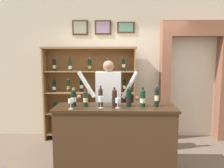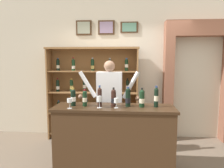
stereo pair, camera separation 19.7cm
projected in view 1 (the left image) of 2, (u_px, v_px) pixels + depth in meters
The scene contains 15 objects.
back_wall at pixel (125, 67), 4.86m from camera, with size 12.00×0.19×3.12m.
wine_shelf at pixel (90, 91), 4.66m from camera, with size 1.97×0.35×1.98m.
archway_doorway at pixel (192, 74), 4.70m from camera, with size 1.42×0.45×2.52m.
tasting_counter at pixel (115, 138), 3.37m from camera, with size 1.86×0.58×1.02m.
shopkeeper at pixel (108, 97), 3.85m from camera, with size 1.11×0.22×1.71m.
tasting_bottle_riserva at pixel (74, 97), 3.31m from camera, with size 0.08×0.08×0.29m.
tasting_bottle_super_tuscan at pixel (86, 98), 3.30m from camera, with size 0.07×0.07×0.26m.
tasting_bottle_prosecco at pixel (101, 97), 3.29m from camera, with size 0.07×0.07×0.33m.
tasting_bottle_grappa at pixel (114, 98), 3.31m from camera, with size 0.08×0.08×0.29m.
tasting_bottle_chianti at pixel (129, 97), 3.31m from camera, with size 0.08×0.08×0.30m.
tasting_bottle_bianco at pixel (143, 98), 3.28m from camera, with size 0.08×0.08×0.30m.
tasting_bottle_brunello at pixel (157, 96), 3.30m from camera, with size 0.07×0.07×0.33m.
wine_glass_left at pixel (71, 102), 3.13m from camera, with size 0.07×0.07×0.15m.
wine_glass_center at pixel (118, 101), 3.19m from camera, with size 0.07×0.07×0.15m.
wine_glass_spare at pixel (101, 100), 3.19m from camera, with size 0.07×0.07×0.18m.
Camera 1 is at (-0.15, -3.24, 1.76)m, focal length 34.64 mm.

